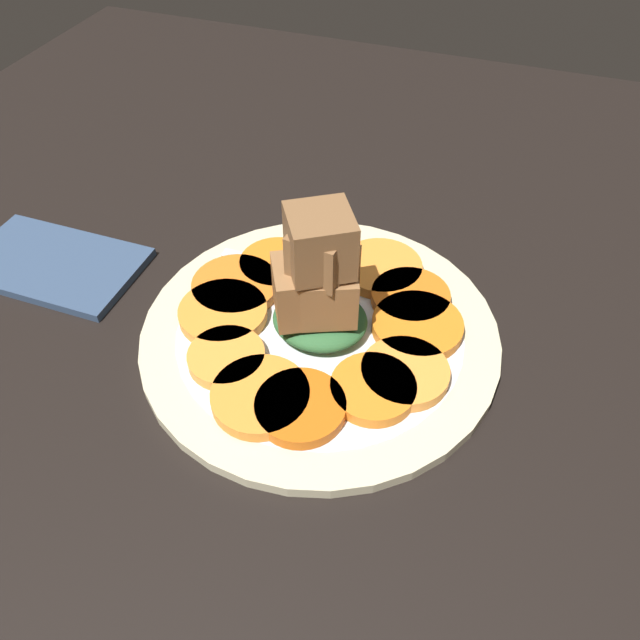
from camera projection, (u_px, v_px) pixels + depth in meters
table_slab at (320, 345)px, 53.17cm from camera, size 120.00×120.00×2.00cm
plate at (320, 333)px, 52.08cm from camera, size 29.70×29.70×1.05cm
carrot_slice_0 at (235, 286)px, 54.52cm from camera, size 7.59×7.59×1.02cm
carrot_slice_1 at (223, 313)px, 52.24cm from camera, size 7.45×7.45×1.02cm
carrot_slice_2 at (226, 357)px, 48.79cm from camera, size 6.09×6.09×1.02cm
carrot_slice_3 at (260, 396)px, 46.14cm from camera, size 7.40×7.40×1.02cm
carrot_slice_4 at (300, 407)px, 45.44cm from camera, size 6.74×6.74×1.02cm
carrot_slice_5 at (373, 389)px, 46.62cm from camera, size 6.50×6.50×1.02cm
carrot_slice_6 at (405, 373)px, 47.71cm from camera, size 6.81×6.81×1.02cm
carrot_slice_7 at (417, 326)px, 51.18cm from camera, size 7.49×7.49×1.02cm
carrot_slice_8 at (410, 297)px, 53.56cm from camera, size 6.78×6.78×1.02cm
carrot_slice_9 at (381, 268)px, 56.22cm from camera, size 7.43×7.43×1.02cm
carrot_slice_10 at (327, 260)px, 57.01cm from camera, size 5.79×5.79×1.02cm
carrot_slice_11 at (277, 265)px, 56.54cm from camera, size 6.77×6.77×1.02cm
center_pile at (321, 283)px, 48.31cm from camera, size 8.19×7.23×11.48cm
fork at (329, 277)px, 55.87cm from camera, size 19.84×2.47×0.40cm
napkin at (52, 266)px, 58.21cm from camera, size 16.16×9.70×0.80cm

